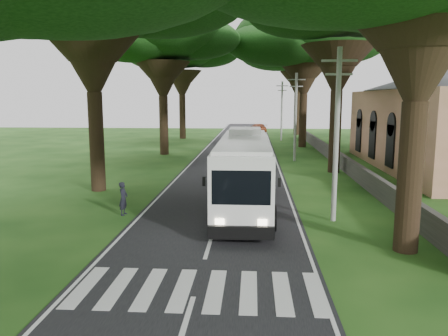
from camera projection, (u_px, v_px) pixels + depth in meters
ground at (203, 265)px, 15.13m from camera, size 140.00×140.00×0.00m
road at (235, 162)px, 39.76m from camera, size 8.00×120.00×0.04m
crosswalk at (196, 290)px, 13.16m from camera, size 8.00×3.00×0.01m
property_wall at (337, 158)px, 38.08m from camera, size 0.35×50.00×1.20m
pole_near at (337, 133)px, 20.01m from camera, size 1.60×0.24×8.00m
pole_mid at (296, 116)px, 39.71m from camera, size 1.60×0.24×8.00m
pole_far at (282, 110)px, 59.42m from camera, size 1.60×0.24×8.00m
tree_l_midb at (162, 34)px, 43.28m from camera, size 12.96×12.96×14.98m
tree_l_far at (181, 49)px, 61.00m from camera, size 13.52×13.52×15.65m
tree_r_mida at (340, 2)px, 32.28m from camera, size 12.68×12.68×15.71m
tree_r_midb at (305, 37)px, 50.05m from camera, size 16.35×16.35×16.30m
tree_r_far at (298, 49)px, 67.63m from camera, size 16.36×16.36×16.90m
coach_bus at (244, 170)px, 22.98m from camera, size 3.00×12.51×3.69m
distant_car_a at (233, 139)px, 53.64m from camera, size 2.08×4.48×1.49m
distant_car_c at (258, 128)px, 73.66m from camera, size 3.36×5.50×1.49m
pedestrian at (123, 199)px, 21.57m from camera, size 0.46×0.64×1.66m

